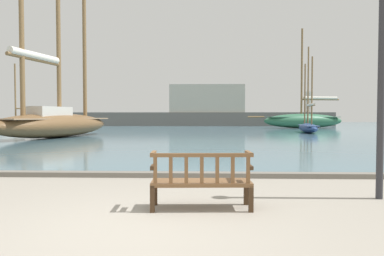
{
  "coord_description": "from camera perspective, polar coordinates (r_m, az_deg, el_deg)",
  "views": [
    {
      "loc": [
        0.91,
        -4.47,
        1.49
      ],
      "look_at": [
        0.44,
        10.0,
        1.0
      ],
      "focal_mm": 32.0,
      "sensor_mm": 36.0,
      "label": 1
    }
  ],
  "objects": [
    {
      "name": "lamp_post",
      "position": [
        7.1,
        29.07,
        10.69
      ],
      "size": [
        0.28,
        0.28,
        4.29
      ],
      "color": "#2D2D33",
      "rests_on": "ground"
    },
    {
      "name": "quay_edge_kerb",
      "position": [
        8.49,
        -4.37,
        -7.75
      ],
      "size": [
        40.0,
        0.3,
        0.12
      ],
      "primitive_type": "cube",
      "color": "slate",
      "rests_on": "ground"
    },
    {
      "name": "park_bench",
      "position": [
        5.54,
        1.56,
        -8.65
      ],
      "size": [
        1.62,
        0.59,
        0.92
      ],
      "color": "#3D2A19",
      "rests_on": "ground"
    },
    {
      "name": "sailboat_nearest_port",
      "position": [
        40.41,
        -27.08,
        0.56
      ],
      "size": [
        6.06,
        1.82,
        6.96
      ],
      "color": "silver",
      "rests_on": "harbor_water"
    },
    {
      "name": "sailboat_mid_starboard",
      "position": [
        24.84,
        -21.7,
        1.42
      ],
      "size": [
        5.55,
        11.33,
        15.53
      ],
      "color": "brown",
      "rests_on": "harbor_water"
    },
    {
      "name": "sailboat_distant_harbor",
      "position": [
        31.43,
        18.78,
        0.35
      ],
      "size": [
        1.89,
        5.76,
        7.47
      ],
      "color": "navy",
      "rests_on": "harbor_water"
    },
    {
      "name": "ground_plane",
      "position": [
        4.8,
        -9.57,
        -16.13
      ],
      "size": [
        160.0,
        160.0,
        0.0
      ],
      "primitive_type": "plane",
      "color": "gray"
    },
    {
      "name": "sailboat_nearest_starboard",
      "position": [
        43.6,
        18.08,
        1.31
      ],
      "size": [
        11.9,
        3.83,
        11.98
      ],
      "color": "#2D6647",
      "rests_on": "harbor_water"
    },
    {
      "name": "far_breakwater",
      "position": [
        51.62,
        1.56,
        2.55
      ],
      "size": [
        40.5,
        2.4,
        6.28
      ],
      "color": "#66605B",
      "rests_on": "ground"
    },
    {
      "name": "harbor_water",
      "position": [
        48.5,
        0.79,
        0.22
      ],
      "size": [
        100.0,
        80.0,
        0.08
      ],
      "primitive_type": "cube",
      "color": "slate",
      "rests_on": "ground"
    }
  ]
}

